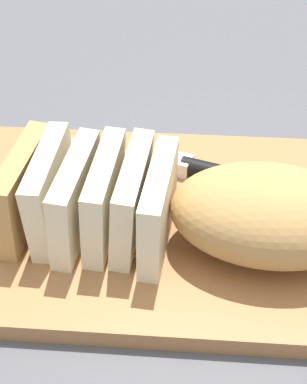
{
  "coord_description": "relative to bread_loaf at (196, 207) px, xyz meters",
  "views": [
    {
      "loc": [
        -0.02,
        0.43,
        0.41
      ],
      "look_at": [
        0.0,
        0.0,
        0.05
      ],
      "focal_mm": 51.7,
      "sensor_mm": 36.0,
      "label": 1
    }
  ],
  "objects": [
    {
      "name": "ground_plane",
      "position": [
        0.04,
        -0.04,
        -0.06
      ],
      "size": [
        3.0,
        3.0,
        0.0
      ],
      "primitive_type": "plane",
      "color": "#4C4C51"
    },
    {
      "name": "cutting_board",
      "position": [
        0.04,
        -0.04,
        -0.05
      ],
      "size": [
        0.46,
        0.31,
        0.02
      ],
      "primitive_type": "cube",
      "rotation": [
        0.0,
        0.0,
        -0.03
      ],
      "color": "#9E6B3D",
      "rests_on": "ground_plane"
    },
    {
      "name": "bread_loaf",
      "position": [
        0.0,
        0.0,
        0.0
      ],
      "size": [
        0.35,
        0.15,
        0.09
      ],
      "rotation": [
        0.0,
        0.0,
        -0.11
      ],
      "color": "tan",
      "rests_on": "cutting_board"
    },
    {
      "name": "bread_knife",
      "position": [
        0.03,
        -0.11,
        -0.03
      ],
      "size": [
        0.25,
        0.11,
        0.02
      ],
      "rotation": [
        0.0,
        0.0,
        -0.33
      ],
      "color": "silver",
      "rests_on": "cutting_board"
    },
    {
      "name": "crumb_near_knife",
      "position": [
        -0.02,
        -0.03,
        -0.04
      ],
      "size": [
        0.01,
        0.01,
        0.01
      ],
      "primitive_type": "sphere",
      "color": "tan",
      "rests_on": "cutting_board"
    },
    {
      "name": "crumb_near_loaf",
      "position": [
        0.06,
        0.03,
        -0.04
      ],
      "size": [
        0.0,
        0.0,
        0.0
      ],
      "primitive_type": "sphere",
      "color": "tan",
      "rests_on": "cutting_board"
    }
  ]
}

